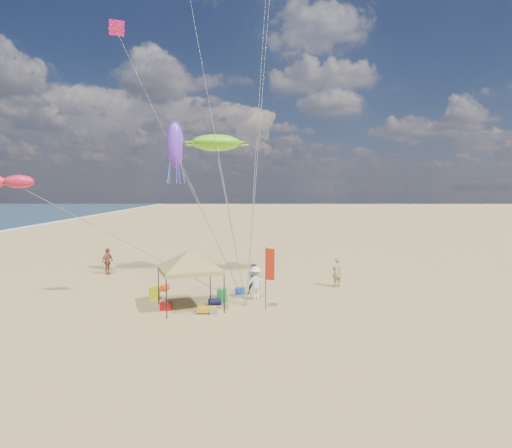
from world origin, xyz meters
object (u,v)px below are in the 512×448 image
(beach_cart, at_px, (207,309))
(cooler_blue, at_px, (240,291))
(canopy_tent, at_px, (190,252))
(cooler_red, at_px, (166,306))
(chair_yellow, at_px, (154,293))
(person_far_a, at_px, (108,261))
(person_near_a, at_px, (337,272))
(person_near_c, at_px, (255,283))
(feather_flag, at_px, (269,268))
(chair_green, at_px, (222,295))
(person_near_b, at_px, (254,279))

(beach_cart, bearing_deg, cooler_blue, 68.91)
(canopy_tent, xyz_separation_m, cooler_red, (-1.15, -0.35, -2.66))
(beach_cart, bearing_deg, chair_yellow, 140.16)
(person_far_a, bearing_deg, beach_cart, -120.87)
(chair_yellow, xyz_separation_m, person_near_a, (10.38, 3.03, 0.55))
(beach_cart, relative_size, person_near_c, 0.50)
(feather_flag, distance_m, cooler_blue, 3.99)
(chair_yellow, xyz_separation_m, beach_cart, (3.12, -2.60, -0.15))
(cooler_red, height_order, person_far_a, person_far_a)
(canopy_tent, relative_size, beach_cart, 5.81)
(person_near_a, bearing_deg, person_far_a, -45.59)
(chair_green, relative_size, person_far_a, 0.38)
(beach_cart, height_order, person_far_a, person_far_a)
(cooler_blue, relative_size, person_near_a, 0.30)
(person_near_b, relative_size, person_near_c, 0.96)
(cooler_blue, height_order, person_near_c, person_near_c)
(feather_flag, bearing_deg, person_near_b, 102.59)
(beach_cart, xyz_separation_m, person_near_b, (2.27, 3.82, 0.66))
(person_near_c, bearing_deg, person_near_a, -170.18)
(feather_flag, bearing_deg, beach_cart, -168.45)
(feather_flag, relative_size, person_near_b, 1.81)
(feather_flag, height_order, person_near_a, feather_flag)
(beach_cart, bearing_deg, person_near_b, 59.22)
(feather_flag, relative_size, cooler_blue, 5.79)
(canopy_tent, distance_m, person_near_a, 9.65)
(chair_yellow, bearing_deg, canopy_tent, -37.48)
(cooler_blue, bearing_deg, person_near_b, 3.89)
(cooler_blue, bearing_deg, cooler_red, -138.01)
(person_near_a, height_order, person_far_a, person_far_a)
(cooler_blue, bearing_deg, person_far_a, 148.62)
(feather_flag, height_order, chair_yellow, feather_flag)
(person_far_a, bearing_deg, person_near_b, -99.88)
(person_near_c, bearing_deg, canopy_tent, 6.73)
(person_far_a, bearing_deg, person_near_a, -85.10)
(beach_cart, bearing_deg, person_far_a, 129.96)
(canopy_tent, xyz_separation_m, person_near_b, (3.21, 2.89, -1.99))
(canopy_tent, bearing_deg, feather_flag, -4.62)
(chair_yellow, bearing_deg, chair_green, -6.57)
(canopy_tent, distance_m, person_far_a, 11.26)
(person_near_a, bearing_deg, canopy_tent, -1.46)
(person_near_c, bearing_deg, cooler_red, 4.02)
(person_near_c, bearing_deg, chair_green, -5.85)
(beach_cart, height_order, person_near_a, person_near_a)
(feather_flag, distance_m, person_near_c, 2.46)
(person_near_b, distance_m, person_far_a, 11.71)
(cooler_red, xyz_separation_m, person_near_b, (4.36, 3.24, 0.67))
(feather_flag, relative_size, cooler_red, 5.79)
(beach_cart, relative_size, person_far_a, 0.49)
(person_near_b, bearing_deg, person_near_c, -104.15)
(cooler_red, xyz_separation_m, cooler_blue, (3.53, 3.18, 0.00))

